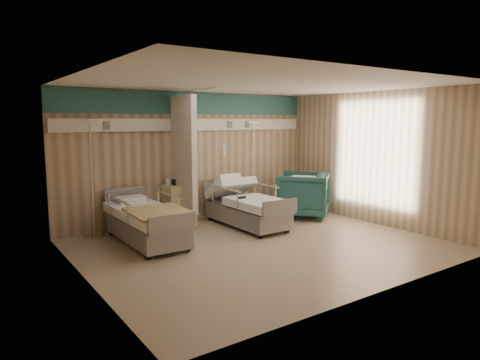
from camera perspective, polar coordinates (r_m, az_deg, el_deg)
name	(u,v)px	position (r m, az deg, el deg)	size (l,w,h in m)	color
ground	(262,246)	(7.63, 2.92, -8.73)	(6.00, 5.00, 0.00)	gray
room_walls	(252,139)	(7.51, 1.65, 5.45)	(6.04, 5.04, 2.82)	tan
bed_right	(247,211)	(8.91, 0.90, -4.20)	(1.00, 2.16, 0.63)	white
bed_left	(147,226)	(7.87, -12.32, -6.01)	(1.00, 2.16, 0.63)	white
bedside_cabinet	(177,205)	(9.07, -8.37, -3.36)	(0.50, 0.48, 0.85)	#D3C684
visitor_armchair	(303,195)	(9.86, 8.39, -1.95)	(1.09, 1.12, 1.02)	#1E4D4C
waffle_blanket	(303,171)	(9.79, 8.39, 1.23)	(0.65, 0.58, 0.07)	white
iv_stand_right	(253,197)	(9.84, 1.68, -2.28)	(0.39, 0.39, 2.17)	silver
iv_stand_left	(94,214)	(8.49, -18.92, -4.28)	(0.40, 0.40, 2.22)	silver
call_remote	(242,198)	(8.62, 0.25, -2.35)	(0.17, 0.07, 0.04)	black
tan_blanket	(159,212)	(7.40, -10.75, -4.20)	(0.95, 1.19, 0.04)	tan
toiletry_bag	(178,182)	(9.08, -8.33, -0.23)	(0.22, 0.14, 0.12)	black
white_cup	(168,182)	(9.05, -9.62, -0.24)	(0.10, 0.10, 0.14)	white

